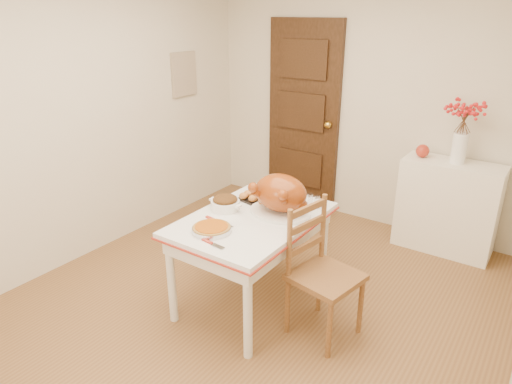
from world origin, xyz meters
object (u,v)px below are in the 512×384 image
Objects in this scene: sideboard at (447,207)px; pumpkin_pie at (212,228)px; chair_oak at (326,274)px; kitchen_table at (252,260)px; turkey_platter at (280,195)px.

pumpkin_pie is (-1.09, -2.08, 0.32)m from sideboard.
chair_oak is at bearing 24.52° from pumpkin_pie.
sideboard reaches higher than kitchen_table.
sideboard is at bearing 60.01° from kitchen_table.
sideboard reaches higher than pumpkin_pie.
sideboard is 0.71× the size of kitchen_table.
chair_oak is 3.54× the size of pumpkin_pie.
kitchen_table is 0.55m from turkey_platter.
chair_oak reaches higher than sideboard.
chair_oak is at bearing -2.09° from kitchen_table.
kitchen_table is at bearing 98.53° from chair_oak.
turkey_platter is at bearing 79.19° from chair_oak.
chair_oak is (0.63, -0.02, 0.11)m from kitchen_table.
kitchen_table is 2.57× the size of turkey_platter.
turkey_platter reaches higher than kitchen_table.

